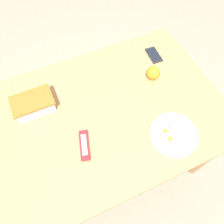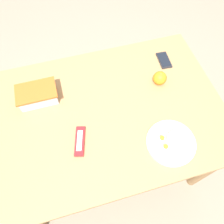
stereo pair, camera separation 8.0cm
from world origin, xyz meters
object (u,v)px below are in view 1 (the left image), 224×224
object	(u,v)px
food_container	(34,105)
orange_fruit	(153,73)
rice_plate	(176,133)
cell_phone	(154,55)
candy_bar	(84,145)

from	to	relation	value
food_container	orange_fruit	bearing A→B (deg)	-6.12
orange_fruit	rice_plate	distance (m)	0.37
food_container	cell_phone	world-z (taller)	food_container
rice_plate	candy_bar	world-z (taller)	rice_plate
food_container	rice_plate	world-z (taller)	food_container
orange_fruit	cell_phone	xyz separation A→B (m)	(0.09, 0.14, -0.03)
food_container	cell_phone	distance (m)	0.77
orange_fruit	cell_phone	bearing A→B (deg)	57.48
orange_fruit	candy_bar	distance (m)	0.56
cell_phone	food_container	bearing A→B (deg)	-174.62
food_container	candy_bar	size ratio (longest dim) A/B	1.34
orange_fruit	food_container	bearing A→B (deg)	173.88
food_container	cell_phone	bearing A→B (deg)	5.38
food_container	candy_bar	xyz separation A→B (m)	(0.16, -0.31, -0.03)
cell_phone	candy_bar	bearing A→B (deg)	-147.77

